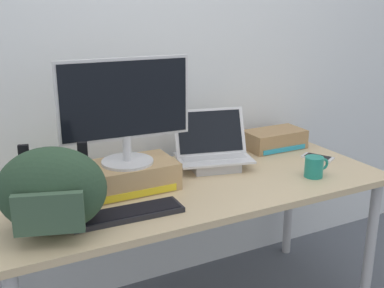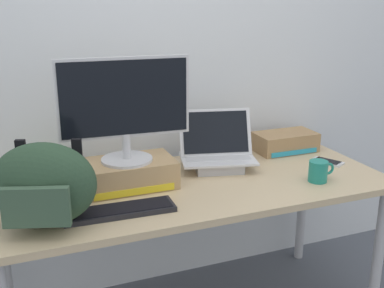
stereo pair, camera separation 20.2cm
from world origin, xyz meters
name	(u,v)px [view 2 (the right image)]	position (x,y,z in m)	size (l,w,h in m)	color
back_wall	(157,40)	(0.00, 0.47, 1.30)	(7.00, 0.10, 2.60)	silver
desk	(192,197)	(0.00, 0.00, 0.65)	(1.75, 0.74, 0.72)	tan
toner_box_yellow	(128,174)	(-0.27, 0.06, 0.78)	(0.40, 0.24, 0.12)	tan
desktop_monitor	(125,107)	(-0.27, 0.06, 1.07)	(0.55, 0.22, 0.44)	silver
open_laptop	(217,157)	(0.18, 0.14, 0.77)	(0.40, 0.31, 0.27)	#ADADB2
external_keyboard	(119,211)	(-0.37, -0.19, 0.73)	(0.43, 0.14, 0.02)	black
messenger_backpack	(44,185)	(-0.64, -0.18, 0.87)	(0.42, 0.33, 0.31)	#28422D
coffee_mug	(319,171)	(0.53, -0.19, 0.76)	(0.13, 0.08, 0.10)	#1E7F70
cell_phone	(327,162)	(0.72, 0.00, 0.72)	(0.14, 0.17, 0.01)	silver
plush_toy	(52,170)	(-0.57, 0.27, 0.76)	(0.09, 0.09, 0.09)	#56B256
toner_box_cyan	(285,142)	(0.63, 0.24, 0.77)	(0.32, 0.18, 0.10)	#9E7A51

